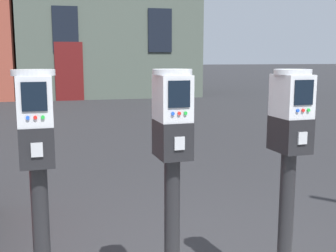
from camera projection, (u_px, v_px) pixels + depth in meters
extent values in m
cylinder|color=black|center=(42.00, 245.00, 2.29)|extent=(0.10, 0.10, 0.89)
cube|color=black|center=(37.00, 145.00, 2.20)|extent=(0.19, 0.25, 0.21)
cube|color=#A5A8AD|center=(37.00, 150.00, 2.08)|extent=(0.06, 0.02, 0.07)
cube|color=#B7BABF|center=(35.00, 101.00, 2.16)|extent=(0.18, 0.24, 0.25)
cube|color=black|center=(34.00, 97.00, 2.04)|extent=(0.12, 0.02, 0.14)
cylinder|color=blue|center=(28.00, 118.00, 2.05)|extent=(0.02, 0.01, 0.02)
cylinder|color=red|center=(35.00, 118.00, 2.06)|extent=(0.02, 0.01, 0.02)
cylinder|color=green|center=(43.00, 117.00, 2.07)|extent=(0.02, 0.01, 0.02)
cylinder|color=#B7BABF|center=(33.00, 73.00, 2.14)|extent=(0.23, 0.23, 0.03)
cylinder|color=black|center=(172.00, 232.00, 2.45)|extent=(0.10, 0.10, 0.89)
cube|color=black|center=(172.00, 139.00, 2.36)|extent=(0.19, 0.25, 0.21)
cube|color=#A5A8AD|center=(179.00, 143.00, 2.25)|extent=(0.06, 0.02, 0.07)
cube|color=#B7BABF|center=(172.00, 98.00, 2.33)|extent=(0.18, 0.24, 0.25)
cube|color=black|center=(179.00, 94.00, 2.21)|extent=(0.12, 0.02, 0.14)
cylinder|color=blue|center=(173.00, 114.00, 2.22)|extent=(0.02, 0.01, 0.02)
cylinder|color=red|center=(179.00, 113.00, 2.23)|extent=(0.02, 0.01, 0.02)
cylinder|color=green|center=(186.00, 113.00, 2.24)|extent=(0.02, 0.01, 0.02)
cylinder|color=#B7BABF|center=(172.00, 72.00, 2.30)|extent=(0.23, 0.23, 0.03)
cylinder|color=black|center=(286.00, 222.00, 2.62)|extent=(0.10, 0.10, 0.88)
cube|color=black|center=(290.00, 134.00, 2.53)|extent=(0.19, 0.25, 0.20)
cube|color=#A5A8AD|center=(302.00, 138.00, 2.41)|extent=(0.06, 0.02, 0.07)
cube|color=#B7BABF|center=(292.00, 96.00, 2.49)|extent=(0.18, 0.24, 0.25)
cube|color=black|center=(304.00, 92.00, 2.38)|extent=(0.12, 0.02, 0.14)
cylinder|color=blue|center=(298.00, 111.00, 2.38)|extent=(0.02, 0.01, 0.02)
cylinder|color=red|center=(303.00, 110.00, 2.39)|extent=(0.02, 0.01, 0.02)
cylinder|color=green|center=(309.00, 110.00, 2.40)|extent=(0.02, 0.01, 0.02)
cylinder|color=#B7BABF|center=(293.00, 72.00, 2.47)|extent=(0.23, 0.23, 0.03)
cube|color=black|center=(65.00, 29.00, 15.13)|extent=(0.90, 0.06, 1.60)
cube|color=black|center=(160.00, 30.00, 15.92)|extent=(0.90, 0.06, 1.60)
cube|color=#591414|center=(69.00, 71.00, 15.39)|extent=(1.00, 0.07, 2.10)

